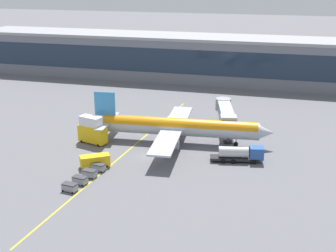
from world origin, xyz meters
TOP-DOWN VIEW (x-y plane):
  - ground_plane at (0.00, 0.00)m, footprint 700.00×700.00m
  - apron_lead_in_line at (-5.40, 2.00)m, footprint 6.47×79.78m
  - terminal_building at (-1.33, 73.41)m, footprint 174.11×19.31m
  - main_airliner at (3.96, 9.65)m, footprint 42.88×34.12m
  - jet_bridge at (13.15, 20.22)m, footprint 7.43×18.03m
  - fuel_tanker at (19.04, 2.35)m, footprint 11.08×4.57m
  - catering_lift at (-14.83, 4.30)m, footprint 7.22×4.24m
  - lavatory_truck at (-8.62, -8.02)m, footprint 6.10×5.13m
  - baggage_cart_0 at (-8.74, -19.08)m, footprint 2.85×1.96m
  - baggage_cart_1 at (-8.26, -15.91)m, footprint 2.85×1.96m
  - baggage_cart_2 at (-7.79, -12.75)m, footprint 2.85×1.96m
  - baggage_cart_3 at (-7.31, -9.59)m, footprint 2.85×1.96m

SIDE VIEW (x-z plane):
  - ground_plane at x=0.00m, z-range 0.00..0.00m
  - apron_lead_in_line at x=-5.40m, z-range 0.00..0.01m
  - baggage_cart_0 at x=-8.74m, z-range 0.04..1.52m
  - baggage_cart_1 at x=-8.26m, z-range 0.04..1.52m
  - baggage_cart_2 at x=-7.79m, z-range 0.04..1.52m
  - baggage_cart_3 at x=-7.31m, z-range 0.04..1.52m
  - lavatory_truck at x=-8.62m, z-range 0.17..2.67m
  - fuel_tanker at x=19.04m, z-range 0.12..3.37m
  - catering_lift at x=-14.83m, z-range -0.08..6.22m
  - main_airliner at x=3.96m, z-range -1.77..9.42m
  - jet_bridge at x=13.15m, z-range 1.55..8.08m
  - terminal_building at x=-1.33m, z-range 0.02..15.88m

